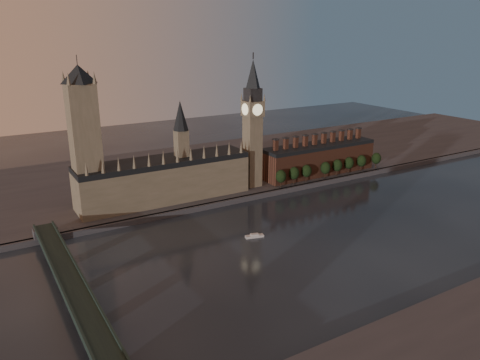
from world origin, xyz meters
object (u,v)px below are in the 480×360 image
object	(u,v)px
victoria_tower	(85,136)
westminster_bridge	(80,301)
big_ben	(253,123)
river_boat	(254,236)

from	to	relation	value
victoria_tower	westminster_bridge	bearing A→B (deg)	-106.56
big_ben	river_boat	world-z (taller)	big_ben
victoria_tower	westminster_bridge	world-z (taller)	victoria_tower
victoria_tower	westminster_bridge	size ratio (longest dim) A/B	0.54
river_boat	big_ben	bearing A→B (deg)	73.10
big_ben	westminster_bridge	xyz separation A→B (m)	(-165.00, -112.70, -49.39)
westminster_bridge	big_ben	bearing A→B (deg)	34.33
victoria_tower	river_boat	distance (m)	131.45
victoria_tower	river_boat	bearing A→B (deg)	-46.62
big_ben	river_boat	distance (m)	109.72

